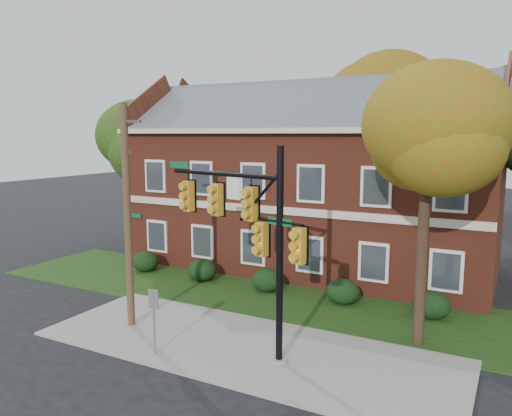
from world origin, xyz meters
The scene contains 15 objects.
ground centered at (0.00, 0.00, 0.00)m, with size 120.00×120.00×0.00m, color black.
sidewalk centered at (0.00, 1.00, 0.04)m, with size 14.00×5.00×0.08m, color gray.
grass_strip centered at (0.00, 6.00, 0.02)m, with size 30.00×6.00×0.04m, color #193811.
apartment_building centered at (-2.00, 11.95, 4.99)m, with size 18.80×8.80×9.74m.
hedge_far_left centered at (-9.00, 6.70, 0.53)m, with size 1.40×1.26×1.05m, color black.
hedge_left centered at (-5.50, 6.70, 0.53)m, with size 1.40×1.26×1.05m, color black.
hedge_center centered at (-2.00, 6.70, 0.53)m, with size 1.40×1.26×1.05m, color black.
hedge_right centered at (1.50, 6.70, 0.53)m, with size 1.40×1.26×1.05m, color black.
hedge_far_right centered at (5.00, 6.70, 0.53)m, with size 1.40×1.26×1.05m, color black.
tree_near_right centered at (5.22, 3.87, 6.67)m, with size 4.50×4.25×8.58m.
tree_left_rear centered at (-11.73, 10.84, 6.68)m, with size 5.40×5.10×8.88m.
tree_far_rear centered at (-0.66, 19.79, 8.84)m, with size 6.84×6.46×11.52m.
traffic_signal centered at (0.35, 0.84, 4.12)m, with size 5.81×1.56×6.64m.
utility_pole centered at (-4.53, 0.70, 4.07)m, with size 1.22×0.44×8.02m.
sign_post centered at (-2.18, -0.82, 1.48)m, with size 0.31×0.16×2.18m.
Camera 1 is at (7.68, -12.49, 6.95)m, focal length 35.00 mm.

